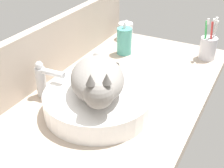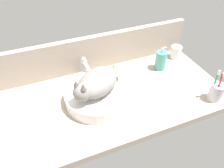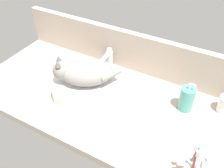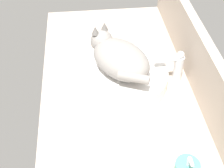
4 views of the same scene
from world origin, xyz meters
The scene contains 8 objects.
ground_plane centered at (0.00, 0.00, -2.00)cm, with size 128.64×61.56×4.00cm, color #B2A08E.
backsplash_panel centered at (0.00, 28.98, 11.05)cm, with size 128.64×3.60×22.10cm, color #AD9E8E.
sink_basin centered at (-6.26, 0.30, 3.52)cm, with size 35.92×35.92×7.04cm, color white.
cat centered at (-7.36, -0.52, 12.80)cm, with size 30.23×27.95×14.00cm.
faucet centered at (-7.02, 21.63, 7.30)cm, with size 3.60×11.83×13.60cm.
soap_dispenser centered at (39.33, 12.23, 6.12)cm, with size 6.80×6.80×15.37cm.
toothbrush_cup centered at (51.74, -22.93, 5.32)cm, with size 7.27×7.27×18.68cm.
water_glass centered at (55.92, 19.41, 3.62)cm, with size 7.26×7.26×8.22cm.
Camera 1 is at (-80.37, -43.92, 60.93)cm, focal length 50.00 mm.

